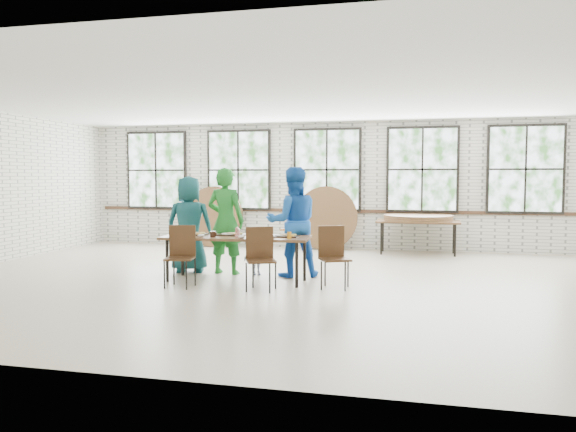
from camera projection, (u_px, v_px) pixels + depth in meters
name	position (u px, v px, depth m)	size (l,w,h in m)	color
room	(327.00, 172.00, 13.30)	(12.00, 12.00, 12.00)	beige
dining_table	(236.00, 239.00, 9.15)	(2.45, 0.95, 0.74)	brown
chair_near_left	(181.00, 251.00, 8.75)	(0.49, 0.48, 0.95)	#442A16
chair_near_right	(260.00, 253.00, 8.49)	(0.54, 0.54, 0.95)	#442A16
chair_spare	(333.00, 252.00, 8.64)	(0.56, 0.55, 0.95)	#442A16
adult_teal	(189.00, 224.00, 10.01)	(0.84, 0.55, 1.72)	#195F51
adult_green	(226.00, 221.00, 9.85)	(0.68, 0.45, 1.87)	#22812B
toddler	(257.00, 254.00, 9.76)	(0.47, 0.27, 0.73)	#151C43
adult_blue	(293.00, 222.00, 9.58)	(0.91, 0.71, 1.87)	blue
storage_table	(418.00, 223.00, 12.39)	(1.82, 0.79, 0.74)	brown
tabletop_clutter	(242.00, 235.00, 9.09)	(2.00, 0.62, 0.11)	black
round_tops_stacked	(418.00, 218.00, 12.38)	(1.50, 1.50, 0.13)	brown
round_tops_leaning	(249.00, 217.00, 13.58)	(4.32, 0.48, 1.49)	brown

